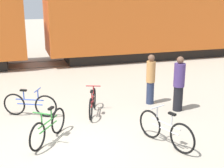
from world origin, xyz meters
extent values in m
plane|color=#B2A893|center=(0.00, 0.00, 0.00)|extent=(80.00, 80.00, 0.00)
cube|color=black|center=(6.56, 9.63, 0.28)|extent=(10.10, 2.11, 0.55)
cube|color=#CC5B1E|center=(6.56, 9.63, 2.24)|extent=(12.03, 2.81, 3.39)
cube|color=#4C4238|center=(0.00, 8.91, 0.01)|extent=(63.37, 0.07, 0.01)
cube|color=#4C4238|center=(0.00, 10.35, 0.01)|extent=(63.37, 0.07, 0.01)
torus|color=black|center=(-0.31, 2.24, 0.35)|extent=(0.64, 0.35, 0.69)
torus|color=black|center=(-1.21, 2.68, 0.35)|extent=(0.64, 0.35, 0.69)
cylinder|color=#3351B7|center=(-0.76, 2.46, 0.52)|extent=(0.81, 0.42, 0.04)
cylinder|color=#3351B7|center=(-0.76, 2.46, 0.38)|extent=(0.74, 0.38, 0.04)
cylinder|color=#3351B7|center=(-0.92, 2.54, 0.67)|extent=(0.04, 0.04, 0.29)
cube|color=black|center=(-0.92, 2.54, 0.81)|extent=(0.21, 0.16, 0.05)
cylinder|color=#3351B7|center=(-0.52, 2.34, 0.68)|extent=(0.04, 0.04, 0.32)
cylinder|color=#3351B7|center=(-0.52, 2.34, 0.84)|extent=(0.23, 0.43, 0.03)
torus|color=black|center=(-0.71, 0.19, 0.35)|extent=(0.45, 0.60, 0.70)
torus|color=black|center=(-0.11, 1.01, 0.35)|extent=(0.45, 0.60, 0.70)
cylinder|color=#338C38|center=(-0.41, 0.60, 0.53)|extent=(0.56, 0.75, 0.04)
cylinder|color=#338C38|center=(-0.41, 0.60, 0.38)|extent=(0.51, 0.68, 0.04)
cylinder|color=#338C38|center=(-0.31, 0.74, 0.67)|extent=(0.04, 0.04, 0.29)
cube|color=black|center=(-0.31, 0.74, 0.82)|extent=(0.18, 0.21, 0.05)
cylinder|color=#338C38|center=(-0.58, 0.37, 0.69)|extent=(0.04, 0.04, 0.32)
cylinder|color=#338C38|center=(-0.58, 0.37, 0.85)|extent=(0.39, 0.30, 0.03)
torus|color=black|center=(1.27, 2.59, 0.33)|extent=(0.27, 0.64, 0.66)
torus|color=black|center=(0.92, 1.62, 0.33)|extent=(0.27, 0.64, 0.66)
cylinder|color=#A31E23|center=(1.09, 2.11, 0.50)|extent=(0.34, 0.86, 0.04)
cylinder|color=#A31E23|center=(1.09, 2.11, 0.36)|extent=(0.31, 0.78, 0.04)
cylinder|color=#A31E23|center=(1.03, 1.94, 0.64)|extent=(0.04, 0.04, 0.28)
cube|color=black|center=(1.03, 1.94, 0.78)|extent=(0.14, 0.22, 0.05)
cylinder|color=#A31E23|center=(1.19, 2.37, 0.65)|extent=(0.04, 0.04, 0.31)
cylinder|color=#A31E23|center=(1.19, 2.37, 0.81)|extent=(0.44, 0.19, 0.03)
torus|color=black|center=(2.11, 0.04, 0.37)|extent=(0.31, 0.71, 0.74)
torus|color=black|center=(2.48, -0.94, 0.37)|extent=(0.31, 0.71, 0.74)
cylinder|color=silver|center=(2.29, -0.45, 0.56)|extent=(0.37, 0.88, 0.04)
cylinder|color=silver|center=(2.29, -0.45, 0.41)|extent=(0.34, 0.80, 0.04)
cylinder|color=silver|center=(2.36, -0.62, 0.72)|extent=(0.04, 0.04, 0.31)
cube|color=black|center=(2.36, -0.62, 0.87)|extent=(0.15, 0.22, 0.05)
cylinder|color=silver|center=(2.19, -0.18, 0.73)|extent=(0.04, 0.04, 0.35)
cylinder|color=silver|center=(2.19, -0.18, 0.91)|extent=(0.44, 0.20, 0.03)
cylinder|color=#283351|center=(3.16, 2.42, 0.38)|extent=(0.25, 0.25, 0.76)
cylinder|color=tan|center=(3.16, 2.42, 1.11)|extent=(0.30, 0.30, 0.71)
sphere|color=brown|center=(3.16, 2.42, 1.57)|extent=(0.22, 0.22, 0.22)
cylinder|color=black|center=(3.74, 1.57, 0.40)|extent=(0.30, 0.30, 0.79)
cylinder|color=#473370|center=(3.74, 1.57, 1.16)|extent=(0.35, 0.35, 0.73)
sphere|color=brown|center=(3.74, 1.57, 1.64)|extent=(0.22, 0.22, 0.22)
camera|label=1|loc=(-1.01, -6.73, 3.60)|focal=50.00mm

